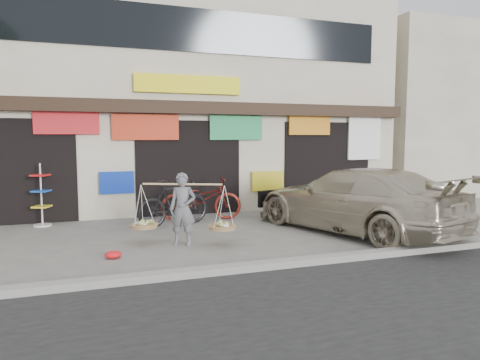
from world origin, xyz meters
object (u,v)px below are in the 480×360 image
object	(u,v)px
street_vendor	(183,212)
suv	(353,200)
bike_2	(201,199)
bike_1	(174,203)
display_rack	(42,201)

from	to	relation	value
street_vendor	suv	size ratio (longest dim) A/B	0.37
bike_2	suv	size ratio (longest dim) A/B	0.38
bike_1	bike_2	bearing A→B (deg)	-76.95
bike_1	suv	distance (m)	4.38
street_vendor	suv	bearing A→B (deg)	23.32
bike_1	street_vendor	bearing A→B (deg)	155.95
bike_2	display_rack	distance (m)	4.01
street_vendor	suv	distance (m)	4.07
street_vendor	display_rack	xyz separation A→B (m)	(-2.98, 3.01, -0.05)
bike_1	display_rack	size ratio (longest dim) A/B	1.24
bike_2	display_rack	bearing A→B (deg)	90.30
street_vendor	suv	world-z (taller)	suv
suv	bike_2	bearing A→B (deg)	-57.39
bike_1	suv	xyz separation A→B (m)	(3.90, -1.97, 0.17)
street_vendor	bike_1	xyz separation A→B (m)	(0.17, 1.96, -0.10)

